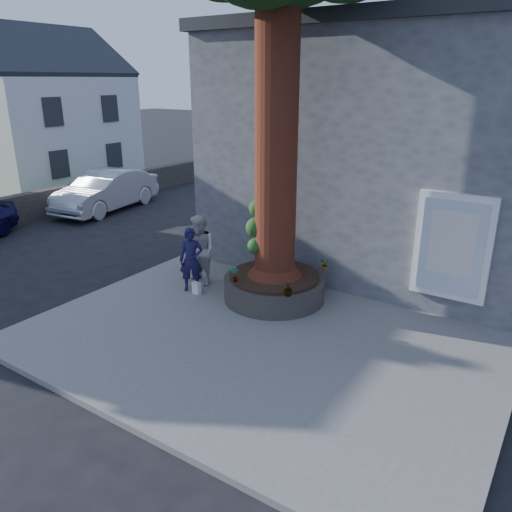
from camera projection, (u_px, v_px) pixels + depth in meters
The scene contains 14 objects.
ground at pixel (191, 328), 10.41m from camera, with size 120.00×120.00×0.00m, color black.
pavement at pixel (278, 325), 10.40m from camera, with size 9.00×8.00×0.12m, color slate.
yellow_line at pixel (126, 282), 12.79m from camera, with size 0.10×30.00×0.01m, color yellow.
stone_shop at pixel (427, 146), 13.70m from camera, with size 10.30×8.30×6.30m.
planter at pixel (274, 287), 11.43m from camera, with size 2.30×2.30×0.60m.
cottage_far at pixel (35, 104), 24.02m from camera, with size 7.30×7.40×8.75m.
man at pixel (191, 260), 11.74m from camera, with size 0.56×0.37×1.54m, color #19153B.
woman at pixel (200, 250), 12.08m from camera, with size 0.84×0.66×1.73m, color silver.
shopping_bag at pixel (197, 288), 11.75m from camera, with size 0.20×0.12×0.28m, color white.
car_silver at pixel (106, 191), 19.55m from camera, with size 1.64×4.72×1.55m, color #B8BAC1.
plant_a at pixel (235, 274), 10.86m from camera, with size 0.18×0.12×0.34m, color gray.
plant_b at pixel (263, 248), 12.36m from camera, with size 0.24×0.24×0.44m, color gray.
plant_c at pixel (288, 288), 10.16m from camera, with size 0.18×0.18×0.32m, color gray.
plant_d at pixel (325, 265), 11.50m from camera, with size 0.26×0.23×0.28m, color gray.
Camera 1 is at (6.27, -7.01, 4.90)m, focal length 35.00 mm.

